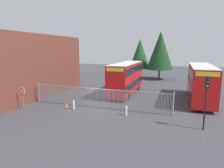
% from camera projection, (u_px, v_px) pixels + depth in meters
% --- Properties ---
extents(ground_plane, '(100.00, 100.00, 0.00)m').
position_uv_depth(ground_plane, '(121.00, 93.00, 28.56)').
color(ground_plane, '#3D3D42').
extents(depot_building_brick, '(8.02, 20.39, 8.24)m').
position_uv_depth(depot_building_brick, '(15.00, 66.00, 25.56)').
color(depot_building_brick, brown).
rests_on(depot_building_brick, ground).
extents(palisade_fence, '(15.71, 0.14, 2.35)m').
position_uv_depth(palisade_fence, '(98.00, 98.00, 20.97)').
color(palisade_fence, gray).
rests_on(palisade_fence, ground).
extents(double_decker_bus_near_gate, '(2.54, 10.81, 4.42)m').
position_uv_depth(double_decker_bus_near_gate, '(201.00, 82.00, 23.70)').
color(double_decker_bus_near_gate, red).
rests_on(double_decker_bus_near_gate, ground).
extents(double_decker_bus_behind_fence_left, '(2.54, 10.81, 4.42)m').
position_uv_depth(double_decker_bus_behind_fence_left, '(127.00, 77.00, 27.80)').
color(double_decker_bus_behind_fence_left, red).
rests_on(double_decker_bus_behind_fence_left, ground).
extents(bollard_near_left, '(0.20, 0.20, 0.95)m').
position_uv_depth(bollard_near_left, '(74.00, 105.00, 20.64)').
color(bollard_near_left, silver).
rests_on(bollard_near_left, ground).
extents(bollard_center_front, '(0.20, 0.20, 0.95)m').
position_uv_depth(bollard_center_front, '(126.00, 111.00, 18.69)').
color(bollard_center_front, silver).
rests_on(bollard_center_front, ground).
extents(traffic_cone_by_gate, '(0.34, 0.34, 0.59)m').
position_uv_depth(traffic_cone_by_gate, '(66.00, 105.00, 21.18)').
color(traffic_cone_by_gate, orange).
rests_on(traffic_cone_by_gate, ground).
extents(speed_limit_sign_post, '(0.60, 0.14, 2.40)m').
position_uv_depth(speed_limit_sign_post, '(22.00, 93.00, 20.60)').
color(speed_limit_sign_post, slate).
rests_on(speed_limit_sign_post, ground).
extents(traffic_light_kerbside, '(0.28, 0.33, 4.30)m').
position_uv_depth(traffic_light_kerbside, '(206.00, 93.00, 14.91)').
color(traffic_light_kerbside, black).
rests_on(traffic_light_kerbside, ground).
extents(tree_tall_back, '(4.71, 4.71, 8.67)m').
position_uv_depth(tree_tall_back, '(140.00, 54.00, 44.11)').
color(tree_tall_back, '#4C3823').
rests_on(tree_tall_back, ground).
extents(tree_short_side, '(5.50, 5.50, 9.99)m').
position_uv_depth(tree_short_side, '(160.00, 51.00, 40.27)').
color(tree_short_side, '#4C3823').
rests_on(tree_short_side, ground).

